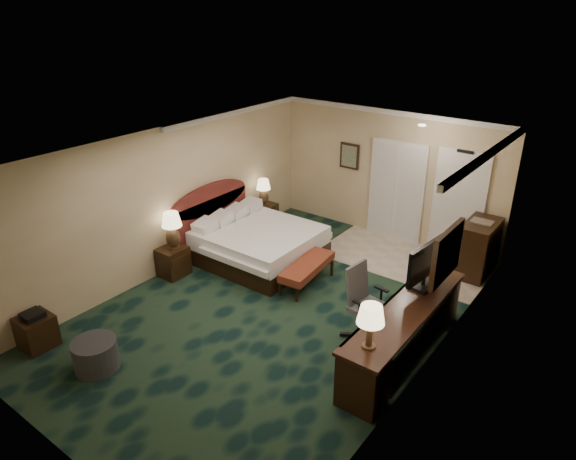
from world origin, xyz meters
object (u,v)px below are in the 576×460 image
Objects in this scene: side_table at (37,332)px; lamp_near at (172,230)px; nightstand_far at (264,217)px; desk at (404,333)px; desk_chair at (370,305)px; bed_bench at (307,274)px; bed at (260,245)px; lamp_far at (263,192)px; minibar at (478,248)px; ottoman at (96,355)px; nightstand_near at (173,262)px; tv at (425,266)px.

lamp_near is at bearing 90.38° from side_table.
desk is (4.43, -2.30, 0.13)m from nightstand_far.
desk_chair is at bearing 5.55° from lamp_near.
bed is at bearing 163.83° from bed_bench.
bed_bench is at bearing 161.89° from desk_chair.
minibar is (4.43, 0.79, -0.35)m from lamp_far.
nightstand_far is 0.93× the size of ottoman.
side_table is at bearing -146.00° from desk.
nightstand_near is at bearing -142.50° from minibar.
ottoman is 4.80m from tv.
bed_bench is 0.46× the size of desk.
bed_bench is 2.41m from desk.
nightstand_near is 2.62m from nightstand_far.
nightstand_near is at bearing -94.63° from lamp_near.
ottoman is 6.71m from minibar.
tv reaches higher than nightstand_far.
lamp_far is at bearing 156.45° from desk_chair.
bed_bench is 2.14× the size of ottoman.
nightstand_far is 4.75m from tv.
tv is at bearing -10.77° from bed_bench.
side_table is 0.17× the size of desk.
bed is 3.03× the size of lamp_near.
tv reaches higher than desk_chair.
desk reaches higher than bed_bench.
nightstand_far reaches higher than bed_bench.
desk_chair reaches higher than minibar.
nightstand_far is 4.99m from desk.
lamp_near is 0.24× the size of desk.
bed reaches higher than ottoman.
tv is 0.78× the size of desk_chair.
nightstand_near is at bearing -157.73° from bed_bench.
bed is 2.28× the size of tv.
bed reaches higher than nightstand_near.
bed is 1.31m from bed_bench.
desk is at bearing -16.99° from bed.
lamp_near is 3.86m from desk_chair.
side_table is 4.91m from desk_chair.
nightstand_far is at bearing 152.58° from desk.
tv is (-0.06, 0.66, 0.77)m from desk.
bed is at bearing 179.73° from tv.
lamp_near reaches higher than bed_bench.
lamp_near is 1.12× the size of ottoman.
ottoman is at bearing -65.29° from lamp_near.
minibar is at bearing 60.57° from ottoman.
bed_bench is 4.40m from side_table.
ottoman is at bearing -140.01° from desk.
tv is at bearing 46.64° from ottoman.
side_table is (-0.88, -4.06, -0.08)m from bed.
lamp_far is 4.51m from minibar.
desk is at bearing -90.14° from minibar.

